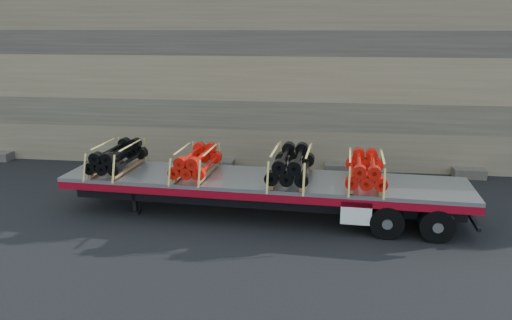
{
  "coord_description": "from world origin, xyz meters",
  "views": [
    {
      "loc": [
        1.14,
        -15.0,
        5.85
      ],
      "look_at": [
        -0.91,
        0.58,
        1.55
      ],
      "focal_mm": 35.0,
      "sensor_mm": 36.0,
      "label": 1
    }
  ],
  "objects_px": {
    "trailer": "(262,197)",
    "bundle_front": "(117,158)",
    "bundle_midfront": "(196,162)",
    "bundle_midrear": "(291,165)",
    "bundle_rear": "(366,170)"
  },
  "relations": [
    {
      "from": "trailer",
      "to": "bundle_front",
      "type": "distance_m",
      "value": 4.88
    },
    {
      "from": "bundle_midfront",
      "to": "bundle_midrear",
      "type": "height_order",
      "value": "bundle_midrear"
    },
    {
      "from": "bundle_front",
      "to": "bundle_rear",
      "type": "height_order",
      "value": "same"
    },
    {
      "from": "bundle_front",
      "to": "bundle_rear",
      "type": "distance_m",
      "value": 7.88
    },
    {
      "from": "trailer",
      "to": "bundle_midfront",
      "type": "bearing_deg",
      "value": -180.0
    },
    {
      "from": "bundle_midfront",
      "to": "bundle_midrear",
      "type": "relative_size",
      "value": 0.89
    },
    {
      "from": "bundle_midfront",
      "to": "bundle_midrear",
      "type": "xyz_separation_m",
      "value": [
        3.0,
        -0.16,
        0.05
      ]
    },
    {
      "from": "bundle_midrear",
      "to": "bundle_midfront",
      "type": "bearing_deg",
      "value": -180.0
    },
    {
      "from": "bundle_front",
      "to": "bundle_midfront",
      "type": "xyz_separation_m",
      "value": [
        2.66,
        -0.14,
        -0.01
      ]
    },
    {
      "from": "bundle_midrear",
      "to": "trailer",
      "type": "bearing_deg",
      "value": -180.0
    },
    {
      "from": "bundle_rear",
      "to": "bundle_midfront",
      "type": "bearing_deg",
      "value": 180.0
    },
    {
      "from": "trailer",
      "to": "bundle_midfront",
      "type": "relative_size",
      "value": 5.62
    },
    {
      "from": "bundle_rear",
      "to": "bundle_front",
      "type": "bearing_deg",
      "value": -180.0
    },
    {
      "from": "bundle_midfront",
      "to": "bundle_rear",
      "type": "distance_m",
      "value": 5.22
    },
    {
      "from": "bundle_midfront",
      "to": "bundle_rear",
      "type": "xyz_separation_m",
      "value": [
        5.21,
        -0.27,
        0.01
      ]
    }
  ]
}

